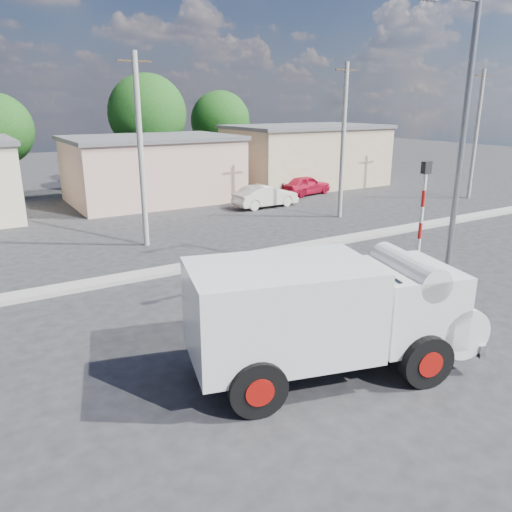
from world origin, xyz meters
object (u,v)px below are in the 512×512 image
traffic_pole (421,220)px  cyclist (387,291)px  car_cream (265,196)px  streetlight (459,140)px  truck (334,311)px  bicycle (386,302)px  car_red (305,185)px

traffic_pole → cyclist: bearing=-160.9°
cyclist → car_cream: cyclist is taller
traffic_pole → streetlight: streetlight is taller
truck → cyclist: 3.62m
streetlight → bicycle: bearing=-172.8°
truck → streetlight: size_ratio=0.78×
truck → traffic_pole: 5.68m
cyclist → car_red: cyclist is taller
truck → bicycle: 3.70m
streetlight → car_red: bearing=67.0°
bicycle → cyclist: 0.34m
car_cream → traffic_pole: traffic_pole is taller
bicycle → car_cream: size_ratio=0.50×
traffic_pole → streetlight: (0.94, -0.30, 2.37)m
truck → streetlight: streetlight is taller
car_red → traffic_pole: bearing=143.3°
car_cream → streetlight: size_ratio=0.45×
car_cream → traffic_pole: bearing=163.3°
car_cream → traffic_pole: (-3.77, -14.92, 1.93)m
cyclist → car_cream: size_ratio=0.43×
bicycle → car_cream: 16.58m
truck → car_red: 23.46m
truck → cyclist: size_ratio=4.03×
bicycle → cyclist: size_ratio=1.15×
truck → car_cream: truck is taller
car_cream → truck: bearing=150.0°
car_red → traffic_pole: traffic_pole is taller
bicycle → streetlight: 5.28m
cyclist → traffic_pole: 2.66m
car_red → traffic_pole: size_ratio=0.90×
traffic_pole → truck: bearing=-157.3°
bicycle → streetlight: bearing=-96.6°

